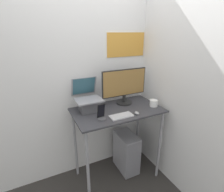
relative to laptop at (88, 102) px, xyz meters
name	(u,v)px	position (x,y,z in m)	size (l,w,h in m)	color
ground_plane	(128,191)	(0.31, -0.43, -1.07)	(12.00, 12.00, 0.00)	#2D2B28
wall_back	(104,75)	(0.31, 0.24, 0.23)	(6.00, 0.06, 2.60)	silver
wall_side_right	(179,82)	(0.91, -0.43, 0.23)	(0.05, 6.00, 2.60)	silver
desk	(117,119)	(0.31, -0.14, -0.23)	(1.04, 0.59, 0.97)	#333338
laptop	(88,102)	(0.00, 0.00, 0.00)	(0.29, 0.32, 0.37)	#4C4C51
monitor	(124,86)	(0.47, 0.00, 0.12)	(0.59, 0.20, 0.43)	black
keyboard	(121,116)	(0.26, -0.31, -0.09)	(0.25, 0.11, 0.02)	silver
mouse	(137,113)	(0.44, -0.34, -0.09)	(0.04, 0.07, 0.03)	#99999E
cell_phone	(101,115)	(0.04, -0.29, -0.05)	(0.08, 0.08, 0.18)	#4C4C51
computer_tower	(126,152)	(0.48, -0.08, -0.80)	(0.22, 0.39, 0.54)	gray
mug	(154,103)	(0.75, -0.24, -0.06)	(0.10, 0.10, 0.08)	white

